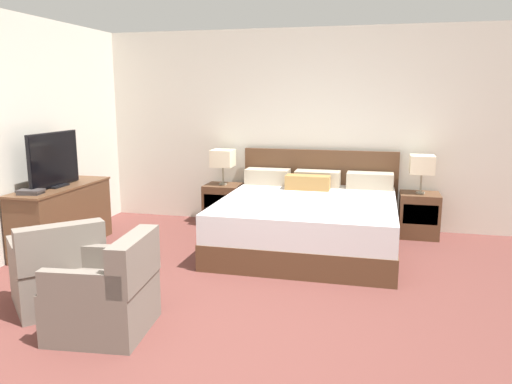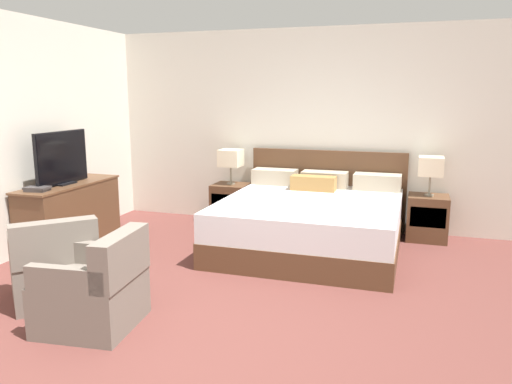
{
  "view_description": "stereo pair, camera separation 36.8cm",
  "coord_description": "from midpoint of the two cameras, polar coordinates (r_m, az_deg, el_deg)",
  "views": [
    {
      "loc": [
        1.17,
        -3.08,
        1.78
      ],
      "look_at": [
        -0.09,
        2.0,
        0.75
      ],
      "focal_mm": 35.0,
      "sensor_mm": 36.0,
      "label": 1
    },
    {
      "loc": [
        1.52,
        -2.98,
        1.78
      ],
      "look_at": [
        -0.09,
        2.0,
        0.75
      ],
      "focal_mm": 35.0,
      "sensor_mm": 36.0,
      "label": 2
    }
  ],
  "objects": [
    {
      "name": "ground_plane",
      "position": [
        3.76,
        -9.25,
        -17.26
      ],
      "size": [
        10.9,
        10.9,
        0.0
      ],
      "primitive_type": "plane",
      "color": "brown"
    },
    {
      "name": "wall_back",
      "position": [
        6.84,
        2.54,
        7.26
      ],
      "size": [
        6.45,
        0.06,
        2.64
      ],
      "primitive_type": "cube",
      "color": "silver",
      "rests_on": "ground"
    },
    {
      "name": "wall_left",
      "position": [
        6.07,
        -27.5,
        5.52
      ],
      "size": [
        0.06,
        5.43,
        2.64
      ],
      "primitive_type": "cube",
      "color": "silver",
      "rests_on": "ground"
    },
    {
      "name": "bed",
      "position": [
        5.87,
        4.24,
        -3.27
      ],
      "size": [
        2.06,
        2.13,
        1.05
      ],
      "color": "brown",
      "rests_on": "ground"
    },
    {
      "name": "nightstand_left",
      "position": [
        6.93,
        -5.28,
        -1.42
      ],
      "size": [
        0.48,
        0.44,
        0.56
      ],
      "color": "brown",
      "rests_on": "ground"
    },
    {
      "name": "nightstand_right",
      "position": [
        6.57,
        16.61,
        -2.55
      ],
      "size": [
        0.48,
        0.44,
        0.56
      ],
      "color": "brown",
      "rests_on": "ground"
    },
    {
      "name": "table_lamp_left",
      "position": [
        6.82,
        -5.37,
        3.82
      ],
      "size": [
        0.29,
        0.29,
        0.48
      ],
      "color": "gray",
      "rests_on": "nightstand_left"
    },
    {
      "name": "table_lamp_right",
      "position": [
        6.45,
        16.93,
        2.97
      ],
      "size": [
        0.29,
        0.29,
        0.48
      ],
      "color": "gray",
      "rests_on": "nightstand_right"
    },
    {
      "name": "dresser",
      "position": [
        6.28,
        -22.84,
        -2.58
      ],
      "size": [
        0.47,
        1.41,
        0.75
      ],
      "color": "brown",
      "rests_on": "ground"
    },
    {
      "name": "tv",
      "position": [
        6.1,
        -23.71,
        3.3
      ],
      "size": [
        0.18,
        0.85,
        0.62
      ],
      "color": "black",
      "rests_on": "dresser"
    },
    {
      "name": "book_red_cover",
      "position": [
        5.81,
        -26.02,
        -0.12
      ],
      "size": [
        0.25,
        0.2,
        0.02
      ],
      "primitive_type": "cube",
      "rotation": [
        0.0,
        0.0,
        0.16
      ],
      "color": "#383333",
      "rests_on": "dresser"
    },
    {
      "name": "book_blue_cover",
      "position": [
        5.8,
        -26.06,
        0.12
      ],
      "size": [
        0.27,
        0.2,
        0.02
      ],
      "primitive_type": "cube",
      "rotation": [
        0.0,
        0.0,
        0.13
      ],
      "color": "#383333",
      "rests_on": "book_red_cover"
    },
    {
      "name": "armchair_by_window",
      "position": [
        4.68,
        -23.83,
        -8.51
      ],
      "size": [
        0.97,
        0.97,
        0.76
      ],
      "color": "#70665B",
      "rests_on": "ground"
    },
    {
      "name": "armchair_companion",
      "position": [
        4.06,
        -19.17,
        -11.16
      ],
      "size": [
        0.76,
        0.75,
        0.76
      ],
      "color": "#70665B",
      "rests_on": "ground"
    }
  ]
}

